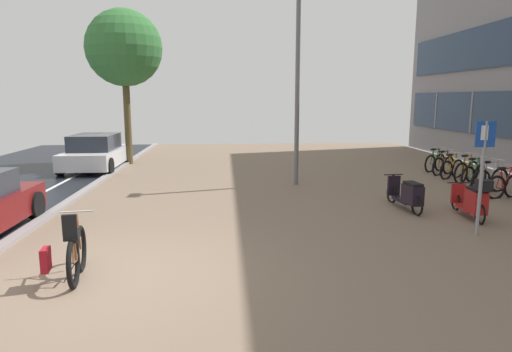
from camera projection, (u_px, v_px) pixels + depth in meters
The scene contains 15 objects.
ground at pixel (208, 274), 6.99m from camera, with size 21.00×40.00×0.13m.
bicycle_foreground at pixel (74, 253), 6.69m from camera, with size 0.61×1.39×1.12m.
bicycle_rack_02 at pixel (505, 186), 12.17m from camera, with size 1.27×0.48×0.93m.
bicycle_rack_03 at pixel (490, 180), 12.91m from camera, with size 1.39×0.52×1.00m.
bicycle_rack_04 at pixel (474, 176), 13.65m from camera, with size 1.21×0.71×0.99m.
bicycle_rack_05 at pixel (467, 172), 14.40m from camera, with size 1.22×0.70×0.99m.
bicycle_rack_06 at pixel (452, 169), 15.14m from camera, with size 1.17×0.66×0.93m.
bicycle_rack_07 at pixel (443, 165), 15.88m from camera, with size 1.17×0.72×0.95m.
bicycle_rack_08 at pixel (435, 162), 16.63m from camera, with size 1.15×0.76×0.94m.
scooter_near at pixel (473, 200), 9.99m from camera, with size 0.53×1.73×1.01m.
scooter_mid at pixel (408, 194), 10.81m from camera, with size 0.52×1.84×0.79m.
parked_car_far at pixel (96, 153), 17.17m from camera, with size 1.92×4.06×1.34m.
parking_sign at pixel (483, 165), 8.66m from camera, with size 0.40×0.07×2.27m.
lamp_post at pixel (298, 78), 13.59m from camera, with size 0.20×0.52×6.00m.
street_tree at pixel (124, 49), 17.79m from camera, with size 3.05×3.05×6.22m.
Camera 1 is at (1.72, -6.65, 2.71)m, focal length 31.14 mm.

